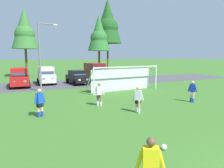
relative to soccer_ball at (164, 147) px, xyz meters
name	(u,v)px	position (x,y,z in m)	size (l,w,h in m)	color
ground_plane	(97,95)	(1.81, 11.44, -0.11)	(400.00, 400.00, 0.00)	#3D7028
parking_lot_strip	(72,83)	(1.81, 20.33, -0.11)	(52.00, 8.40, 0.01)	#4C4C51
soccer_ball	(164,147)	(0.00, 0.00, 0.00)	(0.22, 0.22, 0.22)	white
soccer_goal	(123,78)	(5.09, 12.53, 1.18)	(7.55, 2.53, 2.57)	white
player_striker_near	(138,100)	(1.94, 4.85, 0.71)	(0.51, 0.64, 1.64)	tan
player_midfield_center	(40,103)	(-3.66, 6.53, 0.71)	(0.70, 0.43, 1.64)	beige
player_defender_far	(192,91)	(7.30, 5.59, 0.71)	(0.39, 0.72, 1.64)	beige
player_winger_left	(99,94)	(0.44, 7.54, 0.71)	(0.72, 0.33, 1.64)	#936B4C
parked_car_slot_far_left	(20,77)	(-4.28, 20.10, 1.00)	(2.29, 4.68, 2.16)	red
parked_car_slot_left	(46,75)	(-1.15, 21.52, 1.00)	(2.32, 4.69, 2.16)	silver
parked_car_slot_center_left	(77,77)	(2.35, 19.59, 0.77)	(2.25, 4.31, 1.72)	black
parked_car_slot_center	(95,72)	(5.38, 21.40, 1.23)	(2.23, 4.82, 2.52)	maroon
tree_mid_left	(25,30)	(-2.85, 31.35, 7.63)	(4.22, 4.22, 11.26)	brown
tree_center_back	(99,34)	(9.11, 28.88, 7.23)	(4.00, 4.00, 10.68)	brown
tree_mid_right	(108,23)	(12.01, 31.57, 9.77)	(5.38, 5.38, 14.34)	brown
street_lamp	(42,56)	(-2.33, 15.50, 3.37)	(2.00, 0.32, 6.69)	slate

